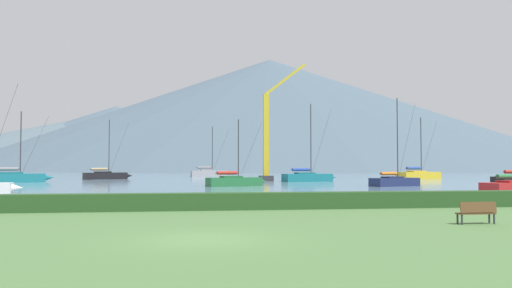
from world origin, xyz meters
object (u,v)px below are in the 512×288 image
Objects in this scene: park_bench_near_path at (477,212)px; sailboat_slip_9 at (106,175)px; sailboat_slip_7 at (235,181)px; sailboat_slip_2 at (419,175)px; sailboat_slip_6 at (210,173)px; sailboat_slip_0 at (16,177)px; dock_crane at (268,142)px; sailboat_slip_4 at (395,181)px; sailboat_slip_8 at (308,177)px.

sailboat_slip_9 is at bearing 108.67° from park_bench_near_path.
sailboat_slip_7 reaches higher than park_bench_near_path.
sailboat_slip_6 is at bearing 127.94° from sailboat_slip_2.
sailboat_slip_2 is 1.35× the size of sailboat_slip_7.
dock_crane reaches higher than sailboat_slip_0.
sailboat_slip_7 is (28.92, -15.75, -0.13)m from sailboat_slip_0.
sailboat_slip_4 is at bearing -75.21° from sailboat_slip_6.
park_bench_near_path is at bearing -96.49° from sailboat_slip_7.
sailboat_slip_6 is (-19.13, 48.48, 0.12)m from sailboat_slip_4.
dock_crane reaches higher than sailboat_slip_2.
sailboat_slip_0 is 62.40m from sailboat_slip_2.
sailboat_slip_0 reaches higher than sailboat_slip_7.
sailboat_slip_4 is 48.92m from sailboat_slip_9.
sailboat_slip_4 is at bearing -79.94° from sailboat_slip_8.
sailboat_slip_7 is 17.93m from sailboat_slip_8.
sailboat_slip_4 is 37.35m from park_bench_near_path.
sailboat_slip_8 is 51.65m from park_bench_near_path.
sailboat_slip_0 is at bearing -147.11° from sailboat_slip_9.
dock_crane reaches higher than sailboat_slip_8.
sailboat_slip_7 is at bearing -49.76° from sailboat_slip_0.
sailboat_slip_2 is 39.92m from sailboat_slip_7.
sailboat_slip_6 is 46.01m from sailboat_slip_7.
sailboat_slip_8 reaches higher than park_bench_near_path.
dock_crane is at bearing 140.70° from sailboat_slip_8.
dock_crane reaches higher than park_bench_near_path.
sailboat_slip_0 is 0.88× the size of sailboat_slip_8.
sailboat_slip_0 is at bearing 134.95° from sailboat_slip_7.
sailboat_slip_2 is at bearing 10.66° from sailboat_slip_8.
sailboat_slip_0 is 50.63m from sailboat_slip_4.
sailboat_slip_2 is at bearing -41.70° from sailboat_slip_6.
sailboat_slip_9 is 28.98m from dock_crane.
park_bench_near_path is at bearing -130.82° from sailboat_slip_2.
sailboat_slip_8 is at bearing -174.51° from sailboat_slip_2.
sailboat_slip_8 reaches higher than sailboat_slip_7.
sailboat_slip_0 is at bearing -179.22° from dock_crane.
sailboat_slip_9 is at bearing 152.86° from dock_crane.
sailboat_slip_4 is 1.02× the size of sailboat_slip_9.
sailboat_slip_8 is 6.76× the size of park_bench_near_path.
park_bench_near_path is (-11.63, -35.49, -0.05)m from sailboat_slip_4.
park_bench_near_path is (7.50, -83.97, -0.17)m from sailboat_slip_6.
park_bench_near_path is 54.46m from dock_crane.
sailboat_slip_9 is at bearing 120.78° from sailboat_slip_4.
sailboat_slip_0 is 64.45m from park_bench_near_path.
sailboat_slip_9 is (9.99, 13.48, -0.06)m from sailboat_slip_0.
sailboat_slip_2 reaches higher than sailboat_slip_6.
sailboat_slip_0 is at bearing 168.88° from sailboat_slip_2.
sailboat_slip_0 is 16.78m from sailboat_slip_9.
sailboat_slip_0 is at bearing 164.78° from sailboat_slip_8.
sailboat_slip_7 is 18.24m from dock_crane.
sailboat_slip_9 is at bearing 106.45° from sailboat_slip_7.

